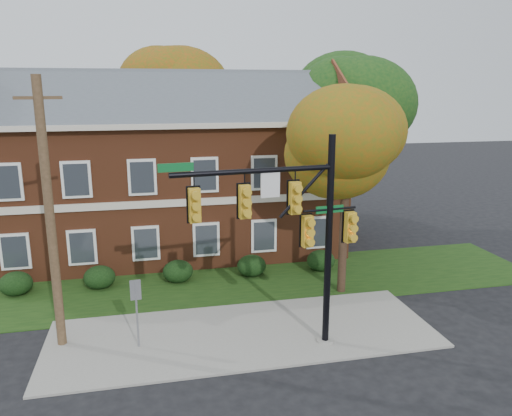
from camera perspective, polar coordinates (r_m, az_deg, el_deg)
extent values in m
plane|color=black|center=(18.01, -0.80, -15.73)|extent=(120.00, 120.00, 0.00)
cube|color=gray|center=(18.85, -1.43, -14.17)|extent=(14.00, 5.00, 0.08)
cube|color=#193811|center=(23.34, -3.80, -8.61)|extent=(30.00, 6.00, 0.04)
cube|color=brown|center=(27.93, -9.84, 2.37)|extent=(18.00, 8.00, 7.00)
cube|color=beige|center=(27.48, -10.15, 9.80)|extent=(18.80, 8.80, 0.24)
cube|color=beige|center=(23.99, -9.37, 0.57)|extent=(18.00, 0.12, 0.35)
ellipsoid|color=black|center=(24.31, -25.76, -7.79)|extent=(1.40, 1.26, 1.05)
ellipsoid|color=black|center=(23.71, -17.46, -7.56)|extent=(1.40, 1.26, 1.05)
ellipsoid|color=black|center=(23.62, -8.92, -7.16)|extent=(1.40, 1.26, 1.05)
ellipsoid|color=black|center=(24.05, -0.51, -6.61)|extent=(1.40, 1.26, 1.05)
ellipsoid|color=black|center=(24.96, 7.42, -5.97)|extent=(1.40, 1.26, 1.05)
cylinder|color=black|center=(21.85, 9.98, -2.41)|extent=(0.36, 0.36, 5.76)
ellipsoid|color=#A34E0D|center=(21.16, 10.38, 7.01)|extent=(4.25, 4.25, 3.60)
ellipsoid|color=#A34E0D|center=(21.02, 12.43, 8.51)|extent=(3.50, 3.50, 3.00)
cylinder|color=black|center=(31.33, 10.61, 3.57)|extent=(0.36, 0.36, 7.04)
ellipsoid|color=#0F3913|center=(30.90, 10.97, 11.64)|extent=(5.95, 5.95, 5.04)
ellipsoid|color=#0F3913|center=(30.76, 12.95, 12.65)|extent=(4.90, 4.90, 4.20)
cylinder|color=black|center=(35.81, -8.89, 5.38)|extent=(0.36, 0.36, 7.68)
ellipsoid|color=#B5410F|center=(35.47, -9.18, 13.08)|extent=(6.46, 6.46, 5.47)
ellipsoid|color=#B5410F|center=(34.97, -7.56, 14.11)|extent=(5.32, 5.32, 4.56)
cylinder|color=gray|center=(18.40, 7.90, -14.88)|extent=(0.59, 0.59, 0.17)
cylinder|color=black|center=(17.00, 8.29, -4.13)|extent=(0.26, 0.26, 7.37)
cylinder|color=black|center=(15.38, -0.19, 4.25)|extent=(5.25, 0.75, 0.17)
cylinder|color=black|center=(16.67, 8.43, -0.16)|extent=(1.89, 0.29, 0.08)
cube|color=gold|center=(15.08, -7.03, 0.29)|extent=(0.50, 0.37, 1.22)
cube|color=gold|center=(15.47, -1.29, 0.72)|extent=(0.50, 0.37, 1.22)
cube|color=gold|center=(16.04, 4.46, 1.15)|extent=(0.50, 0.37, 1.22)
cube|color=silver|center=(15.64, 1.65, 2.63)|extent=(0.63, 0.11, 0.79)
cube|color=#0C5C26|center=(14.76, -9.17, 4.60)|extent=(1.05, 0.16, 0.25)
cube|color=gold|center=(16.51, 5.90, -2.67)|extent=(0.50, 0.37, 1.22)
cube|color=gold|center=(17.21, 10.69, -2.17)|extent=(0.50, 0.37, 1.22)
cube|color=#0C5C26|center=(16.67, 8.43, -0.16)|extent=(1.00, 0.15, 0.24)
cylinder|color=#453320|center=(17.80, -22.48, -1.12)|extent=(0.39, 0.39, 9.23)
cube|color=#453320|center=(17.31, -23.65, 11.47)|extent=(1.40, 0.54, 0.10)
cylinder|color=slate|center=(17.89, -13.44, -11.81)|extent=(0.07, 0.07, 2.51)
cube|color=slate|center=(17.53, -13.60, -9.10)|extent=(0.37, 0.08, 0.71)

